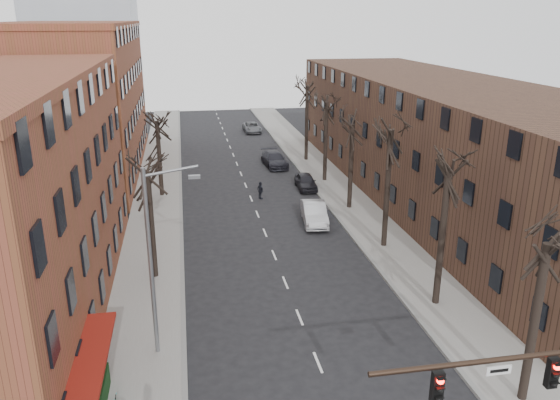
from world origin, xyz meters
TOP-DOWN VIEW (x-y plane):
  - sidewalk_left at (-8.00, 35.00)m, footprint 4.00×90.00m
  - sidewalk_right at (8.00, 35.00)m, footprint 4.00×90.00m
  - building_left_far at (-16.00, 44.00)m, footprint 12.00×28.00m
  - building_right at (16.00, 30.00)m, footprint 12.00×50.00m
  - tree_right_a at (7.60, 4.00)m, footprint 5.20×5.20m
  - tree_right_b at (7.60, 12.00)m, footprint 5.20×5.20m
  - tree_right_c at (7.60, 20.00)m, footprint 5.20×5.20m
  - tree_right_d at (7.60, 28.00)m, footprint 5.20×5.20m
  - tree_right_e at (7.60, 36.00)m, footprint 5.20×5.20m
  - tree_right_f at (7.60, 44.00)m, footprint 5.20×5.20m
  - tree_left_a at (-7.60, 18.00)m, footprint 5.20×5.20m
  - tree_left_b at (-7.60, 34.00)m, footprint 5.20×5.20m
  - streetlight at (-7.03, 10.00)m, footprint 2.45×0.22m
  - silver_sedan at (4.00, 25.32)m, footprint 2.24×5.00m
  - parked_car_near at (5.30, 33.96)m, footprint 1.73×4.10m
  - parked_car_mid at (3.80, 42.25)m, footprint 2.49×5.28m
  - parked_car_far at (3.80, 60.50)m, footprint 2.29×4.77m
  - pedestrian_crossing at (0.79, 31.76)m, footprint 0.70×0.98m

SIDE VIEW (x-z plane):
  - tree_right_a at x=7.60m, z-range -5.00..5.00m
  - tree_right_b at x=7.60m, z-range -5.40..5.40m
  - tree_right_c at x=7.60m, z-range -5.80..5.80m
  - tree_right_d at x=7.60m, z-range -5.00..5.00m
  - tree_right_e at x=7.60m, z-range -5.40..5.40m
  - tree_right_f at x=7.60m, z-range -5.80..5.80m
  - tree_left_a at x=-7.60m, z-range -4.75..4.75m
  - tree_left_b at x=-7.60m, z-range -4.75..4.75m
  - sidewalk_left at x=-8.00m, z-range 0.00..0.15m
  - sidewalk_right at x=8.00m, z-range 0.00..0.15m
  - parked_car_far at x=3.80m, z-range 0.00..1.31m
  - parked_car_near at x=5.30m, z-range 0.00..1.38m
  - parked_car_mid at x=3.80m, z-range 0.00..1.49m
  - pedestrian_crossing at x=0.79m, z-range 0.00..1.54m
  - silver_sedan at x=4.00m, z-range 0.00..1.59m
  - building_right at x=16.00m, z-range 0.00..10.00m
  - streetlight at x=-7.03m, z-range 0.50..9.53m
  - building_left_far at x=-16.00m, z-range 0.00..14.00m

